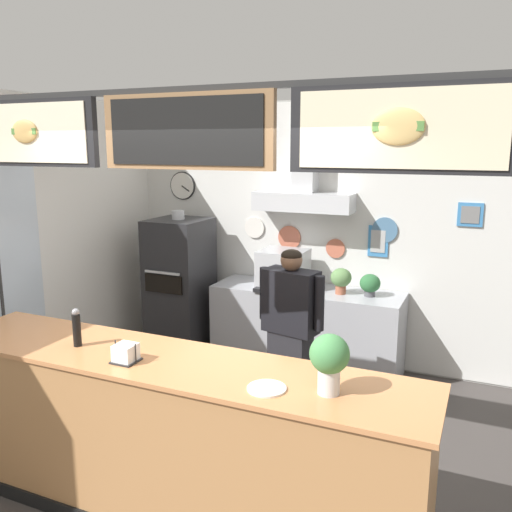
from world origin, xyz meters
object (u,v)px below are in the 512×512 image
potted_thyme (341,279)px  shop_worker (290,336)px  espresso_machine (283,269)px  potted_oregano (370,284)px  basil_vase (329,360)px  pepper_grinder (77,328)px  condiment_plate (267,388)px  napkin_holder (126,354)px  pizza_oven (180,288)px

potted_thyme → shop_worker: bearing=-93.9°
espresso_machine → potted_thyme: size_ratio=2.02×
potted_oregano → espresso_machine: bearing=-178.3°
potted_thyme → basil_vase: bearing=-76.5°
basil_vase → pepper_grinder: 1.73m
shop_worker → potted_oregano: bearing=-95.5°
shop_worker → potted_thyme: shop_worker is taller
condiment_plate → pepper_grinder: pepper_grinder is taller
pepper_grinder → condiment_plate: bearing=-3.8°
espresso_machine → basil_vase: bearing=-64.2°
pepper_grinder → potted_oregano: bearing=62.5°
shop_worker → potted_thyme: size_ratio=5.85×
espresso_machine → napkin_holder: bearing=-89.9°
basil_vase → condiment_plate: bearing=-164.2°
pizza_oven → potted_thyme: size_ratio=6.26×
potted_oregano → condiment_plate: size_ratio=1.05×
pizza_oven → potted_thyme: 1.86m
potted_thyme → condiment_plate: potted_thyme is taller
pizza_oven → espresso_machine: size_ratio=3.10×
basil_vase → shop_worker: bearing=117.7°
pizza_oven → espresso_machine: bearing=7.4°
napkin_holder → condiment_plate: bearing=-0.2°
pizza_oven → basil_vase: size_ratio=5.05×
pizza_oven → potted_thyme: (1.84, 0.16, 0.25)m
napkin_holder → pizza_oven: bearing=115.1°
napkin_holder → basil_vase: (1.27, 0.09, 0.14)m
pizza_oven → pepper_grinder: 2.63m
shop_worker → napkin_holder: bearing=80.6°
pizza_oven → shop_worker: bearing=-32.2°
espresso_machine → napkin_holder: 2.73m
pizza_oven → pepper_grinder: size_ratio=6.48×
napkin_holder → basil_vase: basil_vase is taller
potted_thyme → potted_oregano: 0.30m
espresso_machine → condiment_plate: 2.89m
espresso_machine → potted_oregano: 0.94m
shop_worker → condiment_plate: size_ratio=7.21×
potted_oregano → pepper_grinder: pepper_grinder is taller
condiment_plate → pepper_grinder: 1.42m
potted_thyme → potted_oregano: size_ratio=1.17×
napkin_holder → potted_thyme: bearing=76.9°
potted_oregano → pepper_grinder: (-1.39, -2.67, 0.19)m
basil_vase → pepper_grinder: bearing=180.0°
potted_oregano → basil_vase: basil_vase is taller
shop_worker → potted_oregano: 1.36m
espresso_machine → condiment_plate: espresso_machine is taller
pizza_oven → potted_oregano: pizza_oven is taller
pizza_oven → potted_oregano: size_ratio=7.32×
pizza_oven → basil_vase: 3.54m
potted_thyme → napkin_holder: napkin_holder is taller
potted_thyme → espresso_machine: bearing=-179.8°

